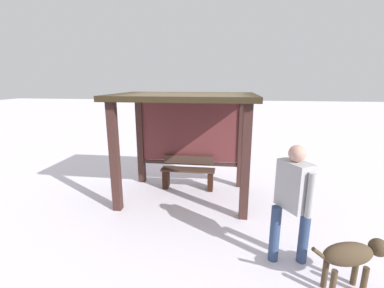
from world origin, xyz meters
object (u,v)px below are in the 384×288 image
Objects in this scene: dog at (352,256)px; bus_shelter at (186,117)px; bench_left_inside at (188,174)px; person_walking at (293,196)px.

bus_shelter is at bearing 133.35° from dog.
bench_left_inside is 0.74× the size of person_walking.
bus_shelter is at bearing 130.68° from person_walking.
bus_shelter reaches higher than person_walking.
bench_left_inside reaches higher than dog.
bench_left_inside is (0.00, 0.30, -1.39)m from bus_shelter.
person_walking is 1.81× the size of dog.
person_walking is (1.80, -2.09, -0.74)m from bus_shelter.
dog is at bearing -46.65° from bus_shelter.
bus_shelter is 2.86m from person_walking.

